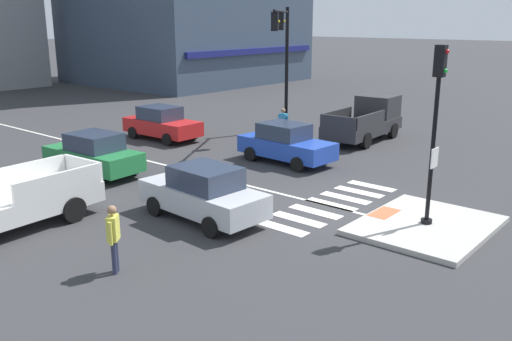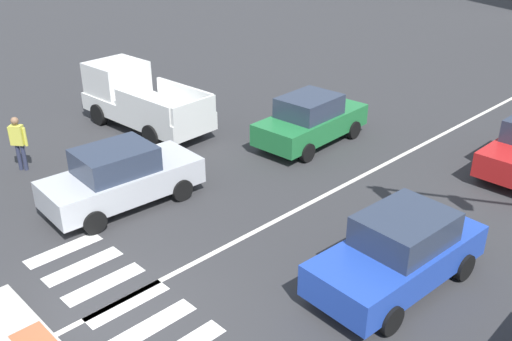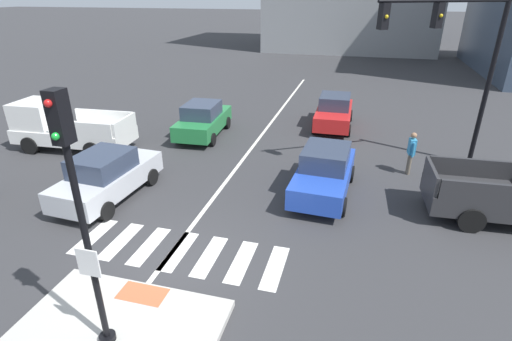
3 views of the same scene
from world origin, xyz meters
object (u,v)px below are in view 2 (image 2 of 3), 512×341
car_silver_westbound_near (121,177)px  car_green_westbound_far (311,120)px  pedestrian_at_curb_left (18,139)px  pickup_truck_white_cross_left (137,99)px  car_blue_eastbound_mid (399,252)px

car_silver_westbound_near → car_green_westbound_far: same height
pedestrian_at_curb_left → car_green_westbound_far: bearing=59.0°
pickup_truck_white_cross_left → car_green_westbound_far: bearing=30.6°
car_silver_westbound_near → car_blue_eastbound_mid: size_ratio=1.00×
pickup_truck_white_cross_left → pedestrian_at_curb_left: (0.67, -4.56, 0.00)m
pickup_truck_white_cross_left → car_silver_westbound_near: bearing=-37.9°
car_blue_eastbound_mid → pedestrian_at_curb_left: 11.35m
car_blue_eastbound_mid → pickup_truck_white_cross_left: bearing=173.4°
car_silver_westbound_near → car_blue_eastbound_mid: bearing=17.7°
pedestrian_at_curb_left → car_silver_westbound_near: bearing=14.3°
car_silver_westbound_near → pedestrian_at_curb_left: bearing=-165.7°
car_silver_westbound_near → car_green_westbound_far: 6.73m
car_silver_westbound_near → car_green_westbound_far: size_ratio=1.00×
car_green_westbound_far → car_blue_eastbound_mid: 7.69m
pickup_truck_white_cross_left → pedestrian_at_curb_left: 4.61m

